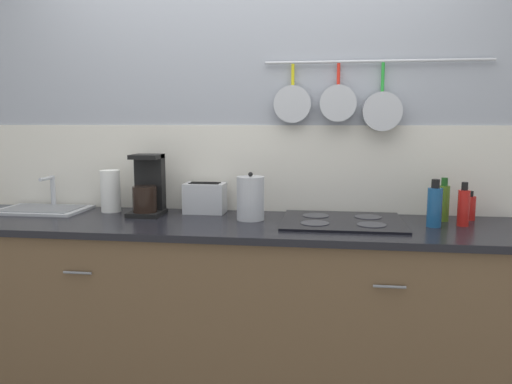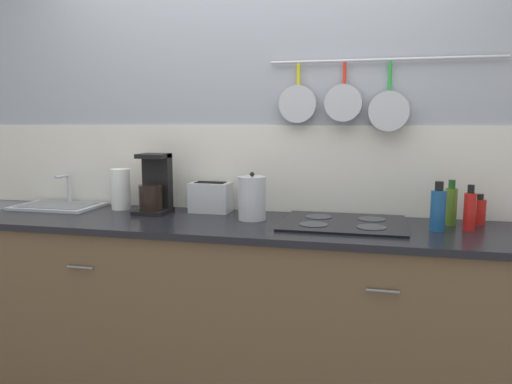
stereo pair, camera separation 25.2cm
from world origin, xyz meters
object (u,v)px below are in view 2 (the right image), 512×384
(coffee_maker, at_px, (155,188))
(toaster, at_px, (211,197))
(paper_towel_roll, at_px, (121,189))
(bottle_sesame_oil, at_px, (470,210))
(bottle_vinegar, at_px, (479,211))
(kettle, at_px, (252,198))
(bottle_cooking_wine, at_px, (438,209))
(bottle_dish_soap, at_px, (451,205))

(coffee_maker, bearing_deg, toaster, 17.76)
(coffee_maker, bearing_deg, paper_towel_roll, 167.19)
(toaster, bearing_deg, bottle_sesame_oil, -7.30)
(coffee_maker, xyz_separation_m, bottle_vinegar, (1.72, 0.09, -0.07))
(kettle, xyz_separation_m, bottle_cooking_wine, (0.92, -0.05, -0.01))
(kettle, bearing_deg, bottle_sesame_oil, -0.55)
(bottle_cooking_wine, bearing_deg, paper_towel_roll, 174.34)
(bottle_sesame_oil, relative_size, bottle_vinegar, 1.43)
(coffee_maker, xyz_separation_m, kettle, (0.58, -0.07, -0.02))
(coffee_maker, distance_m, bottle_cooking_wine, 1.51)
(coffee_maker, height_order, bottle_cooking_wine, coffee_maker)
(paper_towel_roll, bearing_deg, bottle_vinegar, 1.07)
(bottle_cooking_wine, bearing_deg, bottle_dish_soap, 63.90)
(toaster, xyz_separation_m, bottle_vinegar, (1.42, -0.00, -0.02))
(bottle_vinegar, bearing_deg, toaster, 179.82)
(paper_towel_roll, height_order, kettle, kettle)
(bottle_cooking_wine, distance_m, bottle_dish_soap, 0.17)
(coffee_maker, distance_m, bottle_vinegar, 1.72)
(coffee_maker, distance_m, bottle_sesame_oil, 1.65)
(paper_towel_roll, height_order, coffee_maker, coffee_maker)
(kettle, xyz_separation_m, bottle_sesame_oil, (1.06, -0.01, -0.02))
(coffee_maker, distance_m, kettle, 0.59)
(bottle_dish_soap, relative_size, bottle_sesame_oil, 1.04)
(paper_towel_roll, relative_size, bottle_sesame_oil, 1.09)
(coffee_maker, relative_size, toaster, 1.38)
(bottle_cooking_wine, xyz_separation_m, bottle_vinegar, (0.22, 0.21, -0.04))
(toaster, xyz_separation_m, bottle_sesame_oil, (1.35, -0.17, 0.01))
(kettle, relative_size, bottle_vinegar, 1.65)
(bottle_sesame_oil, xyz_separation_m, bottle_vinegar, (0.07, 0.17, -0.03))
(paper_towel_roll, relative_size, kettle, 0.94)
(coffee_maker, distance_m, bottle_dish_soap, 1.58)
(bottle_dish_soap, bearing_deg, bottle_vinegar, 20.23)
(coffee_maker, relative_size, bottle_sesame_oil, 1.53)
(paper_towel_roll, xyz_separation_m, bottle_cooking_wine, (1.74, -0.17, -0.02))
(toaster, bearing_deg, bottle_cooking_wine, -10.08)
(kettle, relative_size, bottle_sesame_oil, 1.16)
(paper_towel_roll, xyz_separation_m, toaster, (0.54, 0.04, -0.03))
(bottle_sesame_oil, bearing_deg, coffee_maker, 177.33)
(bottle_dish_soap, bearing_deg, bottle_sesame_oil, -59.03)
(toaster, distance_m, bottle_vinegar, 1.42)
(paper_towel_roll, xyz_separation_m, bottle_sesame_oil, (1.89, -0.13, -0.02))
(toaster, bearing_deg, coffee_maker, -162.24)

